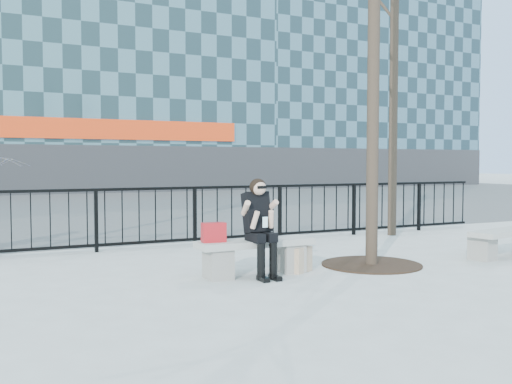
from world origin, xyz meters
name	(u,v)px	position (x,y,z in m)	size (l,w,h in m)	color
ground	(255,275)	(0.00, 0.00, 0.00)	(120.00, 120.00, 0.00)	#A1A19C
street_surface	(81,204)	(0.00, 15.00, 0.00)	(60.00, 23.00, 0.01)	#474747
railing	(185,216)	(0.00, 3.00, 0.55)	(14.00, 0.06, 1.10)	black
building_right	(343,39)	(20.00, 27.00, 10.30)	(16.20, 10.20, 20.60)	slate
tree_grate	(371,264)	(1.90, -0.10, 0.01)	(1.50, 1.50, 0.02)	black
bench_main	(255,253)	(0.00, 0.00, 0.30)	(1.65, 0.46, 0.49)	gray
bench_second	(505,240)	(4.30, -0.49, 0.28)	(1.55, 0.43, 0.46)	gray
seated_woman	(260,228)	(0.00, -0.16, 0.67)	(0.50, 0.64, 1.34)	black
handbag	(214,232)	(-0.61, 0.02, 0.62)	(0.32, 0.15, 0.26)	#B0151C
shopping_bag	(302,260)	(0.68, -0.10, 0.18)	(0.38, 0.14, 0.36)	beige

